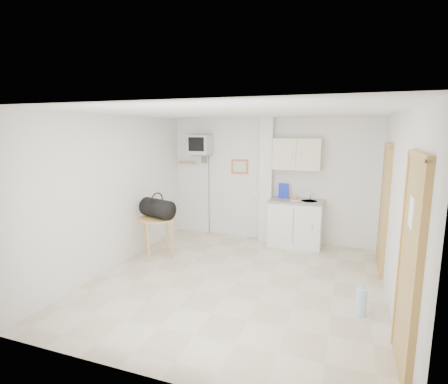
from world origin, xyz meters
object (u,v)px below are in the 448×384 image
(round_table, at_px, (158,222))
(duffel_bag, at_px, (158,208))
(crt_television, at_px, (200,145))
(water_bottle, at_px, (361,302))

(round_table, xyz_separation_m, duffel_bag, (0.02, -0.02, 0.26))
(crt_television, relative_size, water_bottle, 5.32)
(crt_television, xyz_separation_m, round_table, (-0.20, -1.48, -1.30))
(round_table, bearing_deg, water_bottle, -15.61)
(crt_television, distance_m, round_table, 1.98)
(round_table, bearing_deg, duffel_bag, -41.14)
(crt_television, xyz_separation_m, water_bottle, (3.20, -2.43, -1.75))
(crt_television, distance_m, duffel_bag, 1.83)
(crt_television, bearing_deg, round_table, -97.68)
(water_bottle, bearing_deg, round_table, 164.39)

